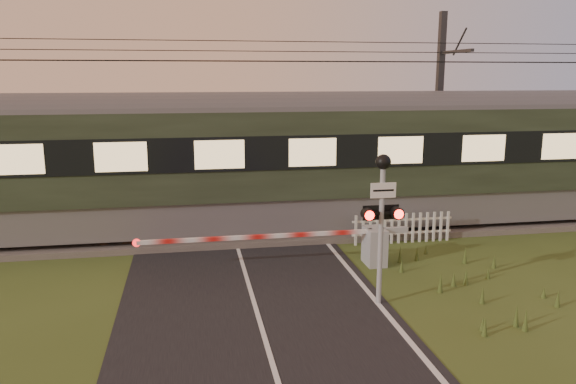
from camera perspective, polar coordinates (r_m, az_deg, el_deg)
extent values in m
plane|color=#394A1C|center=(12.33, -3.06, -12.55)|extent=(160.00, 160.00, 0.00)
cube|color=black|center=(12.33, -3.06, -12.50)|extent=(6.00, 140.00, 0.02)
cube|color=#47423D|center=(18.41, -5.58, -4.09)|extent=(140.00, 3.40, 0.24)
cube|color=slate|center=(17.66, -5.40, -4.09)|extent=(140.00, 0.08, 0.14)
cube|color=slate|center=(19.05, -5.77, -2.92)|extent=(140.00, 0.08, 0.14)
cube|color=#2D2116|center=(18.37, -5.59, -3.70)|extent=(0.24, 2.20, 0.06)
cylinder|color=black|center=(17.41, -5.86, 13.12)|extent=(120.00, 0.02, 0.02)
cylinder|color=black|center=(18.01, -6.01, 13.07)|extent=(120.00, 0.02, 0.02)
cylinder|color=black|center=(17.74, -5.98, 15.03)|extent=(120.00, 0.02, 0.02)
cylinder|color=black|center=(17.72, -5.96, 14.07)|extent=(120.00, 0.02, 0.02)
cube|color=slate|center=(18.51, 1.40, -1.39)|extent=(21.32, 2.82, 1.06)
cube|color=#222B1C|center=(18.18, 1.43, 4.30)|extent=(22.21, 3.07, 2.64)
cylinder|color=#4C4C4F|center=(18.05, 1.45, 8.47)|extent=(22.21, 1.07, 1.07)
cube|color=#FFD893|center=(16.63, 2.52, 4.05)|extent=(19.10, 0.04, 0.82)
cube|color=gray|center=(15.53, 8.78, -5.47)|extent=(0.51, 0.78, 1.02)
cylinder|color=gray|center=(15.49, 8.30, -5.50)|extent=(0.11, 0.11, 1.02)
cube|color=gray|center=(15.58, 10.61, -3.82)|extent=(0.83, 0.15, 0.15)
cube|color=red|center=(14.71, -3.12, -4.56)|extent=(6.14, 0.10, 0.10)
cylinder|color=red|center=(14.67, -15.14, -5.01)|extent=(0.20, 0.04, 0.20)
cylinder|color=gray|center=(12.59, 9.39, -4.63)|extent=(0.11, 0.11, 3.11)
cube|color=white|center=(12.28, 9.65, 0.17)|extent=(0.57, 0.03, 0.33)
sphere|color=black|center=(12.23, 9.66, 3.03)|extent=(0.33, 0.33, 0.33)
cube|color=black|center=(12.45, 9.48, -2.11)|extent=(0.78, 0.06, 0.06)
cylinder|color=#FF140C|center=(12.18, 8.29, -2.38)|extent=(0.21, 0.02, 0.21)
cylinder|color=#FF140C|center=(12.40, 11.20, -2.23)|extent=(0.21, 0.02, 0.21)
cube|color=black|center=(12.49, 9.40, -2.06)|extent=(0.83, 0.02, 0.33)
cube|color=silver|center=(17.69, 11.49, -4.08)|extent=(3.21, 0.04, 0.06)
cube|color=silver|center=(17.58, 11.55, -2.78)|extent=(3.21, 0.04, 0.06)
cube|color=#2D2D30|center=(22.07, 15.00, 7.76)|extent=(0.23, 0.23, 7.35)
cube|color=#2D2D30|center=(21.00, 16.68, 13.51)|extent=(0.11, 2.40, 0.11)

